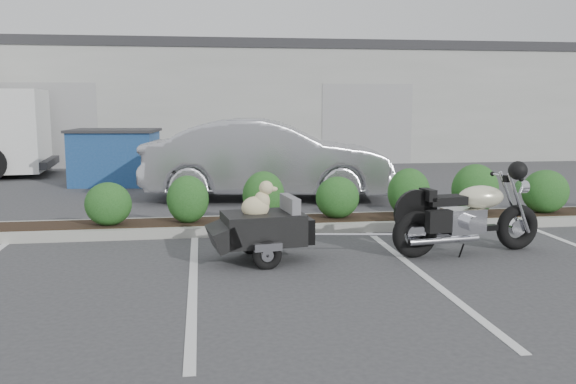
{
  "coord_description": "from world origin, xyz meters",
  "views": [
    {
      "loc": [
        -1.38,
        -7.36,
        2.04
      ],
      "look_at": [
        -0.15,
        1.2,
        0.75
      ],
      "focal_mm": 38.0,
      "sensor_mm": 36.0,
      "label": 1
    }
  ],
  "objects": [
    {
      "name": "ground",
      "position": [
        0.0,
        0.0,
        0.0
      ],
      "size": [
        90.0,
        90.0,
        0.0
      ],
      "primitive_type": "plane",
      "color": "#38383A",
      "rests_on": "ground"
    },
    {
      "name": "planter_kerb",
      "position": [
        1.0,
        2.2,
        0.07
      ],
      "size": [
        12.0,
        1.0,
        0.15
      ],
      "primitive_type": "cube",
      "color": "#9E9E93",
      "rests_on": "ground"
    },
    {
      "name": "building",
      "position": [
        0.0,
        17.0,
        2.0
      ],
      "size": [
        26.0,
        10.0,
        4.0
      ],
      "primitive_type": "cube",
      "color": "#9EA099",
      "rests_on": "ground"
    },
    {
      "name": "motorcycle",
      "position": [
        2.16,
        0.24,
        0.51
      ],
      "size": [
        2.21,
        0.85,
        1.27
      ],
      "rotation": [
        0.0,
        0.0,
        0.14
      ],
      "color": "black",
      "rests_on": "ground"
    },
    {
      "name": "pet_trailer",
      "position": [
        -0.63,
        0.26,
        0.44
      ],
      "size": [
        1.79,
        1.01,
        1.05
      ],
      "rotation": [
        0.0,
        0.0,
        0.14
      ],
      "color": "black",
      "rests_on": "ground"
    },
    {
      "name": "sedan",
      "position": [
        0.01,
        5.19,
        0.84
      ],
      "size": [
        5.29,
        2.47,
        1.68
      ],
      "primitive_type": "imported",
      "rotation": [
        0.0,
        0.0,
        1.43
      ],
      "color": "#B4B5BC",
      "rests_on": "ground"
    },
    {
      "name": "dumpster",
      "position": [
        -3.47,
        7.95,
        0.69
      ],
      "size": [
        2.23,
        1.65,
        1.37
      ],
      "rotation": [
        0.0,
        0.0,
        -0.12
      ],
      "color": "navy",
      "rests_on": "ground"
    }
  ]
}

